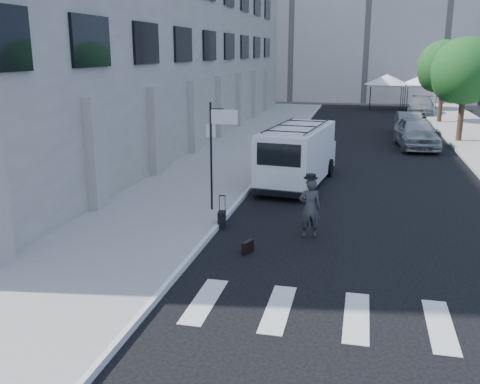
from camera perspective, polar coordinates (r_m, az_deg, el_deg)
The scene contains 15 objects.
ground at distance 14.21m, azimuth 3.60°, elevation -6.69°, with size 120.00×120.00×0.00m, color black.
sidewalk_left at distance 30.18m, azimuth 0.65°, elevation 5.01°, with size 4.50×48.00×0.15m, color gray.
building_left at distance 33.91m, azimuth -11.09°, elevation 15.87°, with size 10.00×44.00×12.00m, color gray.
sign_pole at distance 17.05m, azimuth -2.36°, elevation 6.20°, with size 1.03×0.07×3.50m.
tree_near at distance 33.67m, azimuth 22.69°, elevation 11.59°, with size 3.80×3.83×6.03m.
tree_far at distance 42.57m, azimuth 20.76°, elevation 12.20°, with size 3.80×3.83×6.03m.
tent_left at distance 51.15m, azimuth 15.42°, elevation 11.48°, with size 4.00×4.00×3.20m.
tent_right at distance 51.87m, azimuth 18.99°, elevation 11.25°, with size 4.00×4.00×3.20m.
businessman at distance 15.36m, azimuth 7.45°, elevation -1.71°, with size 0.63×0.42×1.74m, color #353537.
briefcase at distance 14.22m, azimuth 0.81°, elevation -5.91°, with size 0.12×0.44×0.34m, color black.
suitcase at distance 16.20m, azimuth -1.95°, elevation -2.95°, with size 0.27×0.38×0.99m.
cargo_van at distance 21.58m, azimuth 6.23°, elevation 4.00°, with size 2.69×6.27×2.29m.
parked_car_a at distance 31.20m, azimuth 18.29°, elevation 6.05°, with size 2.03×5.04×1.72m, color #9B9DA3.
parked_car_b at distance 36.36m, azimuth 17.59°, elevation 6.98°, with size 1.46×4.20×1.38m, color slate.
parked_car_c at distance 47.88m, azimuth 18.78°, elevation 8.67°, with size 2.08×5.12×1.48m, color gray.
Camera 1 is at (2.10, -13.06, 5.19)m, focal length 40.00 mm.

